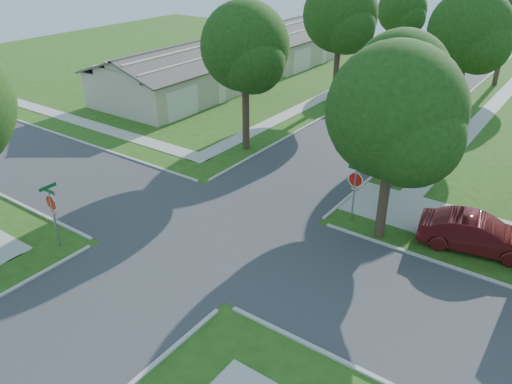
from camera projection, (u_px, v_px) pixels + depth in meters
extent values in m
plane|color=#2B4A14|center=(212.00, 233.00, 22.77)|extent=(100.00, 100.00, 0.00)
cube|color=#333335|center=(212.00, 233.00, 22.77)|extent=(7.00, 100.00, 0.02)
cube|color=#9E9B91|center=(489.00, 110.00, 38.45)|extent=(1.20, 40.00, 0.04)
cube|color=#9E9B91|center=(346.00, 86.00, 44.71)|extent=(1.20, 40.00, 0.04)
cube|color=#9E9B91|center=(434.00, 219.00, 23.84)|extent=(8.80, 3.60, 0.05)
cube|color=gray|center=(55.00, 220.00, 21.16)|extent=(0.06, 0.06, 2.70)
cylinder|color=white|center=(51.00, 203.00, 20.79)|extent=(1.05, 0.02, 1.05)
cylinder|color=red|center=(51.00, 203.00, 20.79)|extent=(0.90, 0.03, 0.90)
cube|color=red|center=(53.00, 213.00, 21.01)|extent=(0.34, 0.03, 0.12)
cube|color=white|center=(53.00, 213.00, 21.01)|extent=(0.30, 0.03, 0.08)
cube|color=#0C5426|center=(49.00, 191.00, 20.53)|extent=(0.80, 0.02, 0.16)
cube|color=#0C5426|center=(48.00, 187.00, 20.45)|extent=(0.02, 0.80, 0.16)
cube|color=gray|center=(354.00, 195.00, 23.14)|extent=(0.06, 0.06, 2.70)
cylinder|color=white|center=(355.00, 180.00, 22.77)|extent=(1.05, 0.02, 1.05)
cylinder|color=red|center=(355.00, 180.00, 22.77)|extent=(0.90, 0.03, 0.90)
cube|color=red|center=(354.00, 189.00, 22.99)|extent=(0.34, 0.03, 0.12)
cube|color=white|center=(354.00, 189.00, 22.99)|extent=(0.30, 0.03, 0.08)
cube|color=#0C5426|center=(357.00, 168.00, 22.51)|extent=(0.80, 0.02, 0.16)
cube|color=#0C5426|center=(357.00, 165.00, 22.42)|extent=(0.02, 0.80, 0.16)
cylinder|color=#38281C|center=(391.00, 153.00, 25.96)|extent=(0.44, 0.44, 3.95)
sphere|color=#17340D|center=(401.00, 79.00, 24.16)|extent=(4.80, 4.80, 4.80)
sphere|color=#17340D|center=(413.00, 96.00, 23.66)|extent=(3.46, 3.46, 3.46)
sphere|color=#17340D|center=(390.00, 84.00, 25.19)|extent=(3.26, 3.26, 3.26)
cylinder|color=#38281C|center=(457.00, 96.00, 34.57)|extent=(0.44, 0.44, 4.30)
sphere|color=#17340D|center=(470.00, 30.00, 32.56)|extent=(5.40, 5.40, 5.40)
sphere|color=#17340D|center=(481.00, 44.00, 31.99)|extent=(3.89, 3.89, 3.89)
sphere|color=#17340D|center=(458.00, 36.00, 33.71)|extent=(3.67, 3.67, 3.67)
cylinder|color=#38281C|center=(499.00, 62.00, 44.00)|extent=(0.44, 0.44, 4.20)
sphere|color=#17340D|center=(510.00, 12.00, 42.10)|extent=(5.00, 5.00, 5.00)
sphere|color=#17340D|center=(501.00, 17.00, 43.17)|extent=(3.40, 3.40, 3.40)
cylinder|color=#38281C|center=(246.00, 116.00, 30.72)|extent=(0.44, 0.44, 4.25)
sphere|color=#17340D|center=(245.00, 46.00, 28.77)|extent=(5.20, 5.20, 5.20)
sphere|color=#17340D|center=(253.00, 61.00, 28.22)|extent=(3.74, 3.74, 3.74)
sphere|color=#17340D|center=(241.00, 52.00, 29.88)|extent=(3.54, 3.54, 3.54)
cylinder|color=#38281C|center=(336.00, 75.00, 39.36)|extent=(0.44, 0.44, 4.44)
sphere|color=#17340D|center=(340.00, 15.00, 37.27)|extent=(5.60, 5.60, 5.60)
sphere|color=#17340D|center=(348.00, 27.00, 36.68)|extent=(4.03, 4.03, 4.03)
sphere|color=#17340D|center=(334.00, 20.00, 38.47)|extent=(3.81, 3.81, 3.81)
cylinder|color=#38281C|center=(397.00, 50.00, 48.90)|extent=(0.44, 0.44, 3.90)
sphere|color=#17340D|center=(402.00, 10.00, 47.15)|extent=(4.60, 4.60, 4.60)
sphere|color=#17340D|center=(408.00, 17.00, 46.67)|extent=(3.31, 3.31, 3.31)
sphere|color=#17340D|center=(397.00, 14.00, 48.13)|extent=(3.13, 3.13, 3.13)
cylinder|color=#38281C|center=(383.00, 201.00, 21.76)|extent=(0.44, 0.44, 3.54)
sphere|color=#17340D|center=(395.00, 111.00, 19.88)|extent=(5.60, 5.60, 5.60)
sphere|color=#17340D|center=(412.00, 137.00, 19.29)|extent=(4.03, 4.03, 4.03)
sphere|color=#17340D|center=(381.00, 116.00, 21.07)|extent=(3.81, 3.81, 3.81)
cube|color=#B4A98E|center=(179.00, 80.00, 41.20)|extent=(8.00, 13.00, 2.80)
cube|color=#4B4440|center=(196.00, 58.00, 39.23)|extent=(4.42, 13.60, 1.56)
cube|color=#4B4440|center=(159.00, 52.00, 41.28)|extent=(4.42, 13.60, 1.56)
cube|color=silver|center=(183.00, 103.00, 36.45)|extent=(0.06, 3.20, 2.20)
cube|color=silver|center=(222.00, 91.00, 39.79)|extent=(0.06, 0.90, 2.00)
cube|color=#1E2633|center=(242.00, 77.00, 41.42)|extent=(0.06, 1.80, 1.10)
cube|color=#B4A98E|center=(288.00, 46.00, 53.51)|extent=(8.00, 13.00, 2.80)
cube|color=#4B4440|center=(305.00, 28.00, 51.53)|extent=(4.42, 13.60, 1.56)
cube|color=#4B4440|center=(273.00, 25.00, 53.59)|extent=(4.42, 13.60, 1.56)
cube|color=silver|center=(302.00, 61.00, 48.75)|extent=(0.06, 3.20, 2.20)
cube|color=silver|center=(324.00, 54.00, 52.09)|extent=(0.06, 0.90, 2.00)
cube|color=#1E2633|center=(336.00, 44.00, 53.72)|extent=(0.06, 1.80, 1.10)
imported|color=#4C0F11|center=(477.00, 234.00, 21.20)|extent=(5.01, 2.55, 1.57)
imported|color=black|center=(436.00, 85.00, 42.19)|extent=(2.18, 4.70, 1.56)
imported|color=black|center=(431.00, 68.00, 47.97)|extent=(2.01, 4.33, 1.22)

